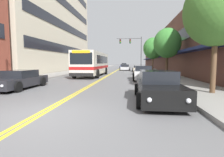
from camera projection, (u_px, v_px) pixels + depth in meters
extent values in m
plane|color=slate|center=(118.00, 70.00, 42.56)|extent=(240.00, 240.00, 0.00)
cube|color=gray|center=(90.00, 69.00, 43.33)|extent=(3.42, 106.00, 0.16)
cube|color=gray|center=(148.00, 69.00, 41.77)|extent=(3.42, 106.00, 0.16)
cube|color=yellow|center=(118.00, 69.00, 42.57)|extent=(0.14, 106.00, 0.01)
cube|color=yellow|center=(119.00, 69.00, 42.55)|extent=(0.14, 106.00, 0.01)
cube|color=black|center=(68.00, 50.00, 33.97)|extent=(0.08, 28.46, 1.40)
cube|color=black|center=(68.00, 28.00, 33.58)|extent=(0.08, 28.46, 1.40)
cube|color=black|center=(67.00, 6.00, 33.20)|extent=(0.08, 28.46, 1.40)
cube|color=brown|center=(175.00, 52.00, 40.75)|extent=(8.00, 68.00, 8.14)
cube|color=navy|center=(155.00, 57.00, 41.35)|extent=(1.10, 61.20, 0.24)
cube|color=black|center=(157.00, 48.00, 41.10)|extent=(0.08, 61.20, 1.40)
cube|color=silver|center=(93.00, 63.00, 22.63)|extent=(2.54, 10.66, 2.64)
cube|color=#B21919|center=(93.00, 67.00, 22.68)|extent=(2.56, 10.68, 0.32)
cube|color=black|center=(94.00, 60.00, 23.12)|extent=(2.57, 8.31, 0.95)
cube|color=black|center=(81.00, 58.00, 17.29)|extent=(2.28, 0.04, 1.16)
cube|color=yellow|center=(81.00, 52.00, 17.22)|extent=(1.83, 0.06, 0.28)
cube|color=black|center=(81.00, 75.00, 17.42)|extent=(2.49, 0.08, 0.32)
cylinder|color=black|center=(74.00, 74.00, 19.29)|extent=(0.30, 1.00, 1.00)
cylinder|color=black|center=(97.00, 74.00, 19.01)|extent=(0.30, 1.00, 1.00)
cylinder|color=black|center=(89.00, 71.00, 25.78)|extent=(0.30, 1.00, 1.00)
cylinder|color=black|center=(106.00, 71.00, 25.50)|extent=(0.30, 1.00, 1.00)
cube|color=#232328|center=(19.00, 82.00, 11.65)|extent=(1.77, 4.63, 0.58)
cube|color=black|center=(20.00, 74.00, 11.79)|extent=(1.52, 2.04, 0.47)
cylinder|color=black|center=(18.00, 87.00, 10.15)|extent=(0.22, 0.65, 0.65)
cylinder|color=black|center=(20.00, 81.00, 13.19)|extent=(0.22, 0.65, 0.65)
cylinder|color=black|center=(43.00, 82.00, 12.99)|extent=(0.22, 0.65, 0.65)
sphere|color=silver|center=(2.00, 86.00, 9.27)|extent=(0.16, 0.16, 0.16)
cube|color=red|center=(30.00, 78.00, 14.02)|extent=(0.18, 0.04, 0.10)
cube|color=red|center=(45.00, 78.00, 13.89)|extent=(0.18, 0.04, 0.10)
cube|color=black|center=(158.00, 90.00, 7.89)|extent=(1.74, 4.64, 0.68)
cube|color=black|center=(157.00, 76.00, 8.02)|extent=(1.49, 2.04, 0.53)
cylinder|color=black|center=(139.00, 101.00, 6.58)|extent=(0.22, 0.61, 0.61)
cylinder|color=black|center=(188.00, 102.00, 6.39)|extent=(0.22, 0.61, 0.61)
cylinder|color=black|center=(137.00, 89.00, 9.43)|extent=(0.22, 0.61, 0.61)
cylinder|color=black|center=(171.00, 90.00, 9.23)|extent=(0.22, 0.61, 0.61)
sphere|color=silver|center=(149.00, 100.00, 5.63)|extent=(0.16, 0.16, 0.16)
sphere|color=silver|center=(189.00, 101.00, 5.50)|extent=(0.16, 0.16, 0.16)
cube|color=red|center=(141.00, 83.00, 10.26)|extent=(0.18, 0.04, 0.10)
cube|color=red|center=(163.00, 83.00, 10.12)|extent=(0.18, 0.04, 0.10)
cube|color=beige|center=(138.00, 69.00, 33.43)|extent=(1.91, 4.07, 0.56)
cube|color=black|center=(138.00, 67.00, 33.55)|extent=(1.65, 1.79, 0.41)
cylinder|color=black|center=(133.00, 70.00, 32.30)|extent=(0.22, 0.62, 0.62)
cylinder|color=black|center=(144.00, 70.00, 32.09)|extent=(0.22, 0.62, 0.62)
cylinder|color=black|center=(133.00, 70.00, 34.80)|extent=(0.22, 0.62, 0.62)
cylinder|color=black|center=(143.00, 70.00, 34.58)|extent=(0.22, 0.62, 0.62)
sphere|color=silver|center=(135.00, 69.00, 31.47)|extent=(0.16, 0.16, 0.16)
sphere|color=silver|center=(142.00, 69.00, 31.32)|extent=(0.16, 0.16, 0.16)
cube|color=red|center=(134.00, 69.00, 35.52)|extent=(0.18, 0.04, 0.10)
cube|color=red|center=(141.00, 69.00, 35.38)|extent=(0.18, 0.04, 0.10)
cube|color=white|center=(143.00, 74.00, 17.46)|extent=(1.80, 4.67, 0.73)
cube|color=black|center=(143.00, 68.00, 17.59)|extent=(1.55, 2.05, 0.48)
cylinder|color=black|center=(134.00, 78.00, 16.15)|extent=(0.22, 0.67, 0.67)
cylinder|color=black|center=(154.00, 78.00, 15.95)|extent=(0.22, 0.67, 0.67)
cylinder|color=black|center=(134.00, 75.00, 19.02)|extent=(0.22, 0.67, 0.67)
cylinder|color=black|center=(151.00, 75.00, 18.82)|extent=(0.22, 0.67, 0.67)
sphere|color=silver|center=(138.00, 76.00, 15.20)|extent=(0.16, 0.16, 0.16)
sphere|color=silver|center=(152.00, 76.00, 15.06)|extent=(0.16, 0.16, 0.16)
cube|color=red|center=(136.00, 73.00, 19.85)|extent=(0.18, 0.04, 0.10)
cube|color=red|center=(147.00, 73.00, 19.71)|extent=(0.18, 0.04, 0.10)
cube|color=#19234C|center=(123.00, 67.00, 49.70)|extent=(1.72, 4.33, 0.64)
cube|color=black|center=(123.00, 65.00, 49.82)|extent=(1.48, 1.91, 0.46)
cylinder|color=black|center=(120.00, 67.00, 48.48)|extent=(0.22, 0.67, 0.67)
cylinder|color=black|center=(126.00, 67.00, 48.29)|extent=(0.22, 0.67, 0.67)
cylinder|color=black|center=(121.00, 67.00, 51.14)|extent=(0.22, 0.67, 0.67)
cylinder|color=black|center=(127.00, 67.00, 50.95)|extent=(0.22, 0.67, 0.67)
sphere|color=silver|center=(121.00, 67.00, 47.60)|extent=(0.16, 0.16, 0.16)
sphere|color=silver|center=(125.00, 67.00, 47.47)|extent=(0.16, 0.16, 0.16)
cube|color=red|center=(122.00, 66.00, 51.92)|extent=(0.18, 0.04, 0.10)
cube|color=red|center=(126.00, 66.00, 51.79)|extent=(0.18, 0.04, 0.10)
cube|color=#B7B7BC|center=(125.00, 68.00, 38.55)|extent=(1.87, 4.45, 0.57)
cube|color=black|center=(125.00, 66.00, 38.68)|extent=(1.61, 1.96, 0.53)
cylinder|color=black|center=(120.00, 69.00, 37.30)|extent=(0.22, 0.65, 0.65)
cylinder|color=black|center=(129.00, 69.00, 37.09)|extent=(0.22, 0.65, 0.65)
cylinder|color=black|center=(121.00, 69.00, 40.03)|extent=(0.22, 0.65, 0.65)
cylinder|color=black|center=(130.00, 69.00, 39.83)|extent=(0.22, 0.65, 0.65)
sphere|color=silver|center=(122.00, 68.00, 36.39)|extent=(0.16, 0.16, 0.16)
sphere|color=silver|center=(128.00, 68.00, 36.25)|extent=(0.16, 0.16, 0.16)
cube|color=red|center=(123.00, 68.00, 40.83)|extent=(0.18, 0.04, 0.10)
cube|color=red|center=(128.00, 68.00, 40.69)|extent=(0.18, 0.04, 0.10)
cube|color=#475675|center=(124.00, 66.00, 62.98)|extent=(1.88, 4.57, 0.73)
cube|color=black|center=(124.00, 64.00, 63.10)|extent=(1.62, 2.01, 0.54)
cylinder|color=black|center=(121.00, 66.00, 61.70)|extent=(0.22, 0.67, 0.67)
cylinder|color=black|center=(127.00, 66.00, 61.49)|extent=(0.22, 0.67, 0.67)
cylinder|color=black|center=(122.00, 66.00, 64.50)|extent=(0.22, 0.67, 0.67)
cylinder|color=black|center=(127.00, 66.00, 64.29)|extent=(0.22, 0.67, 0.67)
sphere|color=silver|center=(122.00, 66.00, 60.76)|extent=(0.16, 0.16, 0.16)
sphere|color=silver|center=(126.00, 66.00, 60.62)|extent=(0.16, 0.16, 0.16)
cube|color=red|center=(123.00, 65.00, 65.32)|extent=(0.18, 0.04, 0.10)
cube|color=red|center=(126.00, 65.00, 65.17)|extent=(0.18, 0.04, 0.10)
cylinder|color=#47474C|center=(141.00, 54.00, 37.72)|extent=(0.18, 0.18, 7.24)
cylinder|color=#47474C|center=(129.00, 38.00, 37.71)|extent=(5.35, 0.11, 0.11)
cube|color=black|center=(130.00, 41.00, 37.74)|extent=(0.34, 0.26, 0.92)
sphere|color=red|center=(130.00, 40.00, 37.55)|extent=(0.18, 0.18, 0.18)
sphere|color=yellow|center=(130.00, 41.00, 37.58)|extent=(0.18, 0.18, 0.18)
sphere|color=green|center=(130.00, 42.00, 37.60)|extent=(0.18, 0.18, 0.18)
cylinder|color=black|center=(130.00, 39.00, 37.69)|extent=(0.02, 0.02, 0.14)
cube|color=black|center=(120.00, 41.00, 37.97)|extent=(0.34, 0.26, 0.92)
sphere|color=red|center=(120.00, 40.00, 37.79)|extent=(0.18, 0.18, 0.18)
sphere|color=yellow|center=(120.00, 41.00, 37.81)|extent=(0.18, 0.18, 0.18)
sphere|color=green|center=(120.00, 43.00, 37.84)|extent=(0.18, 0.18, 0.18)
cylinder|color=black|center=(120.00, 39.00, 37.92)|extent=(0.02, 0.02, 0.14)
cylinder|color=brown|center=(214.00, 66.00, 9.03)|extent=(0.27, 0.27, 2.80)
ellipsoid|color=#42752D|center=(217.00, 11.00, 8.77)|extent=(3.22, 3.22, 3.54)
cylinder|color=brown|center=(167.00, 65.00, 19.92)|extent=(0.27, 0.27, 2.46)
ellipsoid|color=#387F33|center=(167.00, 43.00, 19.68)|extent=(3.05, 3.05, 3.36)
cylinder|color=brown|center=(153.00, 64.00, 30.59)|extent=(0.20, 0.20, 2.60)
ellipsoid|color=#387F33|center=(153.00, 48.00, 30.33)|extent=(3.37, 3.37, 3.71)
cylinder|color=yellow|center=(173.00, 80.00, 12.15)|extent=(0.22, 0.22, 0.67)
sphere|color=yellow|center=(173.00, 75.00, 12.11)|extent=(0.19, 0.19, 0.19)
cylinder|color=yellow|center=(170.00, 79.00, 12.16)|extent=(0.08, 0.10, 0.10)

